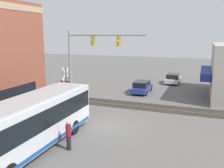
# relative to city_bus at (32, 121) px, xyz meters

# --- Properties ---
(ground_plane) EXTENTS (120.00, 120.00, 0.00)m
(ground_plane) POSITION_rel_city_bus_xyz_m (5.35, -2.80, -1.80)
(ground_plane) COLOR #605E5B
(city_bus) EXTENTS (10.34, 2.59, 3.27)m
(city_bus) POSITION_rel_city_bus_xyz_m (0.00, 0.00, 0.00)
(city_bus) COLOR silver
(city_bus) RESTS_ON ground
(traffic_signal_gantry) EXTENTS (0.42, 7.55, 7.28)m
(traffic_signal_gantry) POSITION_rel_city_bus_xyz_m (9.44, 0.71, 3.47)
(traffic_signal_gantry) COLOR gray
(traffic_signal_gantry) RESTS_ON ground
(crossing_signal) EXTENTS (1.41, 1.18, 3.81)m
(crossing_signal) POSITION_rel_city_bus_xyz_m (9.67, 3.40, 0.49)
(crossing_signal) COLOR gray
(crossing_signal) RESTS_ON ground
(rail_track_near) EXTENTS (2.60, 60.00, 0.15)m
(rail_track_near) POSITION_rel_city_bus_xyz_m (11.35, -2.80, -1.77)
(rail_track_near) COLOR #332D28
(rail_track_near) RESTS_ON ground
(parked_car_blue) EXTENTS (4.32, 1.82, 1.43)m
(parked_car_blue) POSITION_rel_city_bus_xyz_m (17.07, -2.60, -1.14)
(parked_car_blue) COLOR navy
(parked_car_blue) RESTS_ON ground
(parked_car_white) EXTENTS (4.24, 1.82, 1.40)m
(parked_car_white) POSITION_rel_city_bus_xyz_m (24.36, -5.40, -1.15)
(parked_car_white) COLOR silver
(parked_car_white) RESTS_ON ground
(pedestrian_near_bus) EXTENTS (0.34, 0.34, 1.85)m
(pedestrian_near_bus) POSITION_rel_city_bus_xyz_m (0.68, -2.05, -0.85)
(pedestrian_near_bus) COLOR black
(pedestrian_near_bus) RESTS_ON ground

